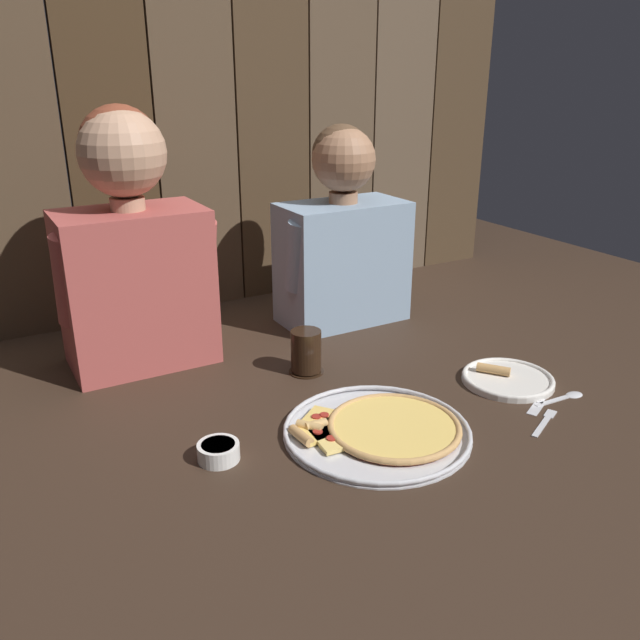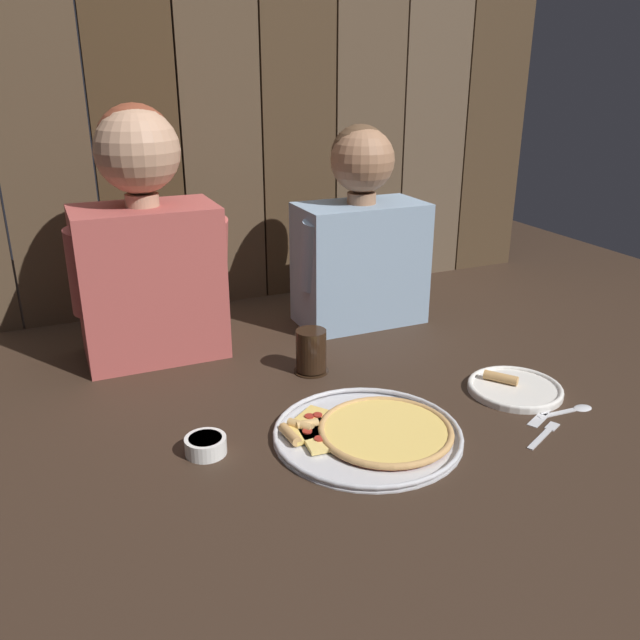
# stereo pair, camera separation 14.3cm
# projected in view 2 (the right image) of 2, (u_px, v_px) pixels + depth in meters

# --- Properties ---
(ground_plane) EXTENTS (3.20, 3.20, 0.00)m
(ground_plane) POSITION_uv_depth(u_px,v_px,m) (336.00, 413.00, 1.40)
(ground_plane) COLOR #332319
(pizza_tray) EXTENTS (0.38, 0.38, 0.03)m
(pizza_tray) POSITION_uv_depth(u_px,v_px,m) (372.00, 432.00, 1.31)
(pizza_tray) COLOR silver
(pizza_tray) RESTS_ON ground
(dinner_plate) EXTENTS (0.21, 0.21, 0.03)m
(dinner_plate) POSITION_uv_depth(u_px,v_px,m) (514.00, 388.00, 1.50)
(dinner_plate) COLOR white
(dinner_plate) RESTS_ON ground
(drinking_glass) EXTENTS (0.09, 0.09, 0.11)m
(drinking_glass) POSITION_uv_depth(u_px,v_px,m) (311.00, 352.00, 1.58)
(drinking_glass) COLOR black
(drinking_glass) RESTS_ON ground
(dipping_bowl) EXTENTS (0.08, 0.08, 0.03)m
(dipping_bowl) POSITION_uv_depth(u_px,v_px,m) (206.00, 444.00, 1.25)
(dipping_bowl) COLOR white
(dipping_bowl) RESTS_ON ground
(table_fork) EXTENTS (0.12, 0.07, 0.01)m
(table_fork) POSITION_uv_depth(u_px,v_px,m) (544.00, 434.00, 1.32)
(table_fork) COLOR silver
(table_fork) RESTS_ON ground
(table_knife) EXTENTS (0.15, 0.08, 0.01)m
(table_knife) POSITION_uv_depth(u_px,v_px,m) (546.00, 412.00, 1.41)
(table_knife) COLOR silver
(table_knife) RESTS_ON ground
(table_spoon) EXTENTS (0.14, 0.03, 0.01)m
(table_spoon) POSITION_uv_depth(u_px,v_px,m) (574.00, 409.00, 1.42)
(table_spoon) COLOR silver
(table_spoon) RESTS_ON ground
(diner_left) EXTENTS (0.38, 0.21, 0.62)m
(diner_left) POSITION_uv_depth(u_px,v_px,m) (146.00, 241.00, 1.59)
(diner_left) COLOR #AD4C47
(diner_left) RESTS_ON ground
(diner_right) EXTENTS (0.39, 0.20, 0.56)m
(diner_right) POSITION_uv_depth(u_px,v_px,m) (361.00, 236.00, 1.83)
(diner_right) COLOR #849EB7
(diner_right) RESTS_ON ground
(wooden_backdrop_wall) EXTENTS (2.19, 0.03, 1.26)m
(wooden_backdrop_wall) POSITION_uv_depth(u_px,v_px,m) (219.00, 92.00, 1.87)
(wooden_backdrop_wall) COLOR brown
(wooden_backdrop_wall) RESTS_ON ground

